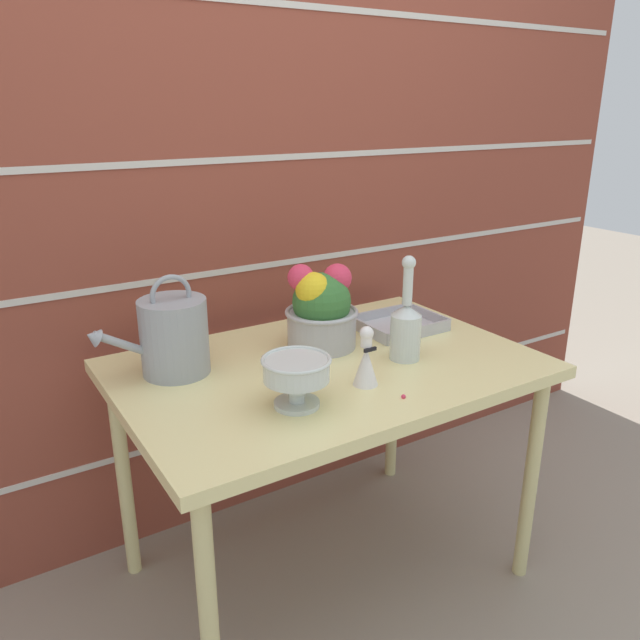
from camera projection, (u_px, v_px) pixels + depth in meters
ground_plane at (326, 570)px, 2.05m from camera, size 12.00×12.00×0.00m
brick_wall at (244, 213)px, 2.10m from camera, size 3.60×0.08×2.20m
patio_table at (327, 385)px, 1.82m from camera, size 1.18×0.80×0.74m
watering_can at (173, 336)px, 1.70m from camera, size 0.33×0.19×0.28m
crystal_pedestal_bowl at (296, 373)px, 1.52m from camera, size 0.17×0.17×0.13m
flower_planter at (321, 309)px, 1.89m from camera, size 0.22×0.22×0.26m
glass_decanter at (406, 326)px, 1.80m from camera, size 0.09×0.09×0.31m
figurine_vase at (366, 361)px, 1.64m from camera, size 0.07×0.07×0.16m
wire_tray at (399, 326)px, 2.07m from camera, size 0.27×0.22×0.04m
fallen_petal at (403, 397)px, 1.59m from camera, size 0.01×0.01×0.01m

